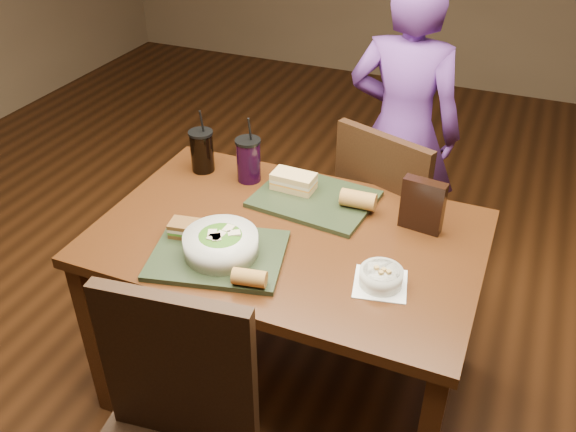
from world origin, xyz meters
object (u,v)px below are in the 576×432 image
at_px(cup_cola, 202,151).
at_px(soup_bowl, 381,277).
at_px(dining_table, 288,254).
at_px(sandwich_far, 294,181).
at_px(tray_near, 218,255).
at_px(salad_bowl, 221,243).
at_px(chair_far, 383,218).
at_px(tray_far, 314,199).
at_px(cup_berry, 249,160).
at_px(baguette_far, 358,200).
at_px(diner, 403,132).
at_px(chip_bag, 423,205).
at_px(sandwich_near, 186,229).
at_px(baguette_near, 249,278).

bearing_deg(cup_cola, soup_bowl, -26.05).
distance_m(dining_table, sandwich_far, 0.30).
bearing_deg(cup_cola, tray_near, -56.02).
height_order(dining_table, salad_bowl, salad_bowl).
distance_m(chair_far, tray_far, 0.43).
bearing_deg(salad_bowl, soup_bowl, 7.51).
distance_m(dining_table, cup_berry, 0.43).
height_order(chair_far, tray_near, chair_far).
bearing_deg(baguette_far, cup_berry, 173.38).
bearing_deg(cup_cola, diner, 47.66).
distance_m(soup_bowl, cup_berry, 0.77).
height_order(tray_near, soup_bowl, soup_bowl).
bearing_deg(chip_bag, sandwich_near, -145.86).
height_order(sandwich_far, baguette_far, same).
relative_size(sandwich_near, chip_bag, 0.62).
relative_size(chair_far, sandwich_far, 5.92).
xyz_separation_m(tray_near, chip_bag, (0.56, 0.41, 0.09)).
relative_size(tray_near, salad_bowl, 1.76).
relative_size(diner, salad_bowl, 6.06).
height_order(dining_table, sandwich_far, sandwich_far).
height_order(diner, soup_bowl, diner).
distance_m(tray_near, tray_far, 0.47).
bearing_deg(dining_table, cup_berry, 135.48).
height_order(tray_near, salad_bowl, salad_bowl).
relative_size(dining_table, chip_bag, 6.87).
relative_size(diner, cup_berry, 5.44).
bearing_deg(cup_cola, sandwich_near, -67.34).
bearing_deg(sandwich_near, sandwich_far, 62.43).
height_order(diner, cup_berry, diner).
bearing_deg(sandwich_far, baguette_far, -6.51).
distance_m(sandwich_near, baguette_near, 0.34).
height_order(tray_far, cup_cola, cup_cola).
relative_size(dining_table, baguette_far, 10.33).
distance_m(dining_table, chip_bag, 0.49).
relative_size(tray_far, baguette_near, 4.08).
bearing_deg(dining_table, chip_bag, 26.23).
bearing_deg(cup_berry, baguette_near, -64.04).
relative_size(tray_far, cup_berry, 1.58).
bearing_deg(tray_near, cup_cola, 123.98).
bearing_deg(dining_table, baguette_near, -88.80).
bearing_deg(sandwich_far, cup_berry, 173.24).
bearing_deg(baguette_far, chair_far, 85.30).
height_order(sandwich_near, sandwich_far, sandwich_far).
distance_m(tray_far, baguette_far, 0.17).
height_order(tray_far, sandwich_far, sandwich_far).
bearing_deg(sandwich_far, cup_cola, 176.93).
bearing_deg(soup_bowl, diner, 100.32).
bearing_deg(cup_cola, baguette_near, -50.17).
relative_size(tray_near, soup_bowl, 2.23).
distance_m(diner, tray_near, 1.23).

